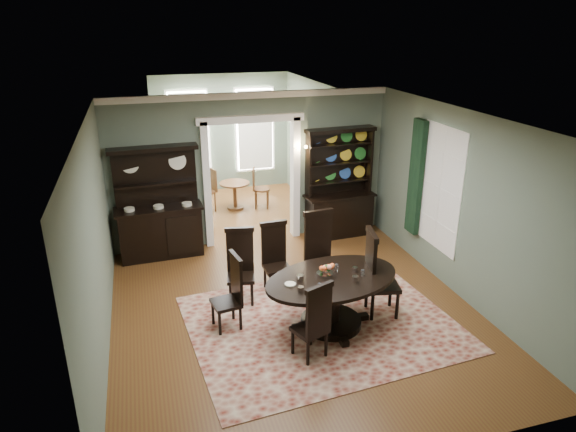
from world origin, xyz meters
name	(u,v)px	position (x,y,z in m)	size (l,w,h in m)	color
room	(295,218)	(0.00, 0.04, 1.58)	(5.51, 6.01, 3.01)	brown
parlor	(229,141)	(0.00, 5.53, 1.52)	(3.51, 3.50, 3.01)	brown
doorway_trim	(251,163)	(0.00, 3.00, 1.62)	(2.08, 0.25, 2.57)	white
right_window	(428,183)	(2.69, 0.93, 1.60)	(0.15, 1.47, 2.12)	white
wall_sconce	(300,148)	(0.95, 2.85, 1.89)	(0.27, 0.21, 0.21)	#AC7B2D
rug	(321,323)	(0.28, -0.38, 0.01)	(3.83, 3.06, 0.01)	maroon
dining_table	(332,292)	(0.41, -0.46, 0.56)	(2.26, 2.24, 0.81)	black
centerpiece	(325,272)	(0.32, -0.37, 0.86)	(1.21, 0.78, 0.20)	silver
chair_far_left	(240,263)	(-0.71, 0.70, 0.64)	(0.52, 0.50, 1.21)	black
chair_far_mid	(275,255)	(-0.09, 0.87, 0.62)	(0.46, 0.43, 1.19)	black
chair_far_right	(320,248)	(0.63, 0.71, 0.71)	(0.54, 0.52, 1.36)	black
chair_end_left	(232,290)	(-0.99, -0.06, 0.60)	(0.46, 0.48, 1.14)	black
chair_end_right	(376,272)	(1.16, -0.34, 0.72)	(0.57, 0.59, 1.38)	black
chair_near	(315,320)	(-0.10, -1.15, 0.60)	(0.54, 0.53, 1.15)	black
sideboard	(160,219)	(-1.85, 2.75, 0.74)	(1.63, 0.64, 2.12)	black
welsh_dresser	(339,197)	(1.78, 2.75, 0.82)	(1.48, 0.63, 2.26)	black
parlor_table	(235,192)	(-0.02, 4.89, 0.43)	(0.71, 0.71, 0.65)	#563318
parlor_chair_left	(209,189)	(-0.62, 4.94, 0.54)	(0.47, 0.46, 1.01)	#563318
parlor_chair_right	(259,187)	(0.55, 4.83, 0.52)	(0.45, 0.44, 0.97)	#563318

